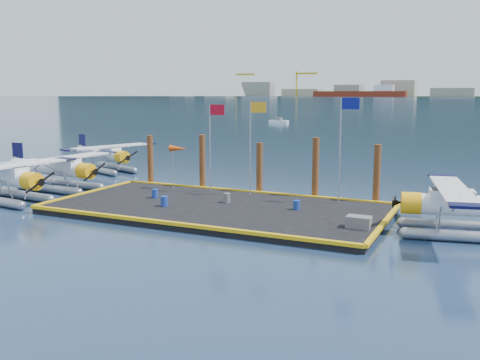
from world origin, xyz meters
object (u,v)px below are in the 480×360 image
object	(u,v)px
seaplane_b	(62,171)
seaplane_c	(108,157)
crate	(359,222)
piling_1	(202,164)
seaplane_d	(459,209)
drum_4	(297,205)
piling_3	(315,170)
drum_5	(227,198)
flagpole_yellow	(253,134)
piling_0	(150,162)
seaplane_a	(9,180)
drum_0	(155,194)
drum_3	(164,201)
flagpole_red	(213,134)
piling_2	(260,170)
windsock	(178,150)
piling_4	(377,176)
flagpole_blue	(344,134)

from	to	relation	value
seaplane_b	seaplane_c	size ratio (longest dim) A/B	1.05
seaplane_c	crate	size ratio (longest dim) A/B	7.37
seaplane_c	piling_1	bearing A→B (deg)	87.59
seaplane_d	drum_4	size ratio (longest dim) A/B	16.79
crate	piling_3	bearing A→B (deg)	121.86
seaplane_d	drum_5	bearing A→B (deg)	75.16
flagpole_yellow	piling_0	bearing A→B (deg)	170.14
drum_4	piling_0	size ratio (longest dim) A/B	0.14
seaplane_a	seaplane_b	world-z (taller)	seaplane_a
drum_0	drum_3	distance (m)	2.75
seaplane_a	drum_4	size ratio (longest dim) A/B	17.12
seaplane_d	flagpole_red	size ratio (longest dim) A/B	1.56
seaplane_c	piling_2	xyz separation A→B (m)	(17.08, -5.11, 0.49)
seaplane_a	flagpole_red	xyz separation A→B (m)	(11.53, 7.01, 2.93)
drum_5	windsock	xyz separation A→B (m)	(-5.15, 2.77, 2.53)
piling_1	windsock	bearing A→B (deg)	-122.66
seaplane_a	seaplane_c	distance (m)	13.99
drum_4	piling_4	size ratio (longest dim) A/B	0.14
drum_4	piling_1	distance (m)	9.94
drum_4	seaplane_a	bearing A→B (deg)	-167.53
seaplane_b	drum_3	world-z (taller)	seaplane_b
seaplane_c	drum_0	world-z (taller)	seaplane_c
flagpole_blue	piling_4	size ratio (longest dim) A/B	1.62
drum_3	flagpole_blue	size ratio (longest dim) A/B	0.09
drum_3	drum_5	world-z (taller)	drum_3
windsock	seaplane_c	bearing A→B (deg)	149.87
seaplane_d	flagpole_blue	distance (m)	8.47
flagpole_red	piling_1	xyz separation A→B (m)	(-1.71, 1.60, -2.30)
piling_3	windsock	bearing A→B (deg)	-170.47
flagpole_blue	piling_3	world-z (taller)	flagpole_blue
piling_0	piling_3	xyz separation A→B (m)	(13.00, 0.00, 0.15)
seaplane_d	piling_3	world-z (taller)	piling_3
drum_5	piling_3	bearing A→B (deg)	44.97
drum_3	piling_0	bearing A→B (deg)	129.26
seaplane_d	drum_4	world-z (taller)	seaplane_d
seaplane_a	drum_4	bearing A→B (deg)	109.81
seaplane_d	piling_0	distance (m)	22.73
drum_3	piling_1	size ratio (longest dim) A/B	0.15
piling_0	seaplane_c	bearing A→B (deg)	147.71
seaplane_d	piling_2	distance (m)	14.13
seaplane_b	flagpole_yellow	xyz separation A→B (m)	(14.41, 2.20, 3.05)
seaplane_a	drum_5	world-z (taller)	seaplane_a
crate	flagpole_blue	size ratio (longest dim) A/B	0.19
drum_5	piling_2	xyz separation A→B (m)	(0.38, 4.37, 1.20)
piling_4	piling_3	bearing A→B (deg)	180.00
seaplane_c	seaplane_a	bearing A→B (deg)	31.06
drum_5	piling_1	xyz separation A→B (m)	(-4.12, 4.37, 1.40)
piling_4	drum_5	bearing A→B (deg)	-152.44
piling_0	piling_1	xyz separation A→B (m)	(4.50, 0.00, 0.10)
seaplane_c	seaplane_d	distance (m)	31.92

